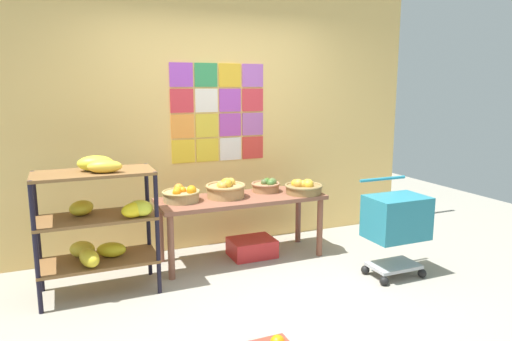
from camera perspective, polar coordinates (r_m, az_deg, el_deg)
name	(u,v)px	position (r m, az deg, el deg)	size (l,w,h in m)	color
ground	(280,306)	(3.83, 2.96, -16.35)	(9.21, 9.21, 0.00)	gray
back_wall_with_art	(214,117)	(4.96, -5.24, 6.60)	(4.76, 0.07, 2.80)	#EFC06B
banana_shelf_unit	(100,217)	(4.04, -18.72, -5.46)	(0.95, 0.51, 1.17)	black
display_table	(241,205)	(4.61, -1.82, -4.22)	(1.66, 0.59, 0.64)	brown
fruit_basket_back_right	(266,186)	(4.80, 1.30, -1.87)	(0.30, 0.30, 0.14)	#A37248
fruit_basket_right	(226,189)	(4.56, -3.75, -2.29)	(0.40, 0.40, 0.19)	#AB844F
fruit_basket_centre	(304,187)	(4.74, 5.93, -2.07)	(0.39, 0.39, 0.16)	olive
fruit_basket_left	(182,195)	(4.45, -9.16, -2.95)	(0.36, 0.36, 0.16)	tan
produce_crate_under_table	(252,247)	(4.81, -0.51, -9.47)	(0.45, 0.35, 0.18)	red
shopping_cart	(396,221)	(4.38, 16.91, -5.95)	(0.53, 0.42, 0.89)	black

